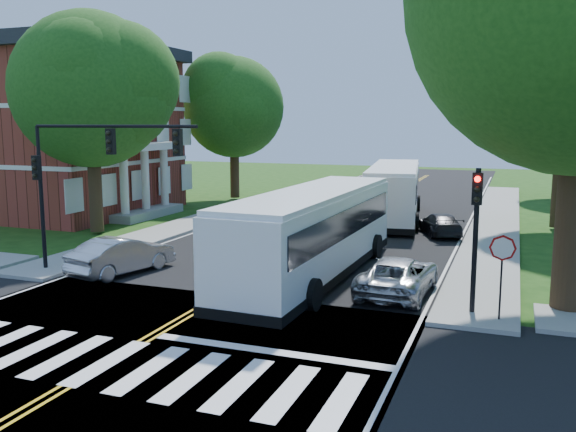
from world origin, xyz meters
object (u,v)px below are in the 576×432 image
at_px(signal_ne, 476,221).
at_px(hatchback, 122,255).
at_px(signal_nw, 87,163).
at_px(bus_lead, 313,232).
at_px(bus_follow, 394,191).
at_px(suv, 398,275).
at_px(dark_sedan, 440,224).

relative_size(signal_ne, hatchback, 1.00).
bearing_deg(signal_nw, signal_ne, 0.05).
xyz_separation_m(bus_lead, hatchback, (-7.21, -2.03, -1.04)).
xyz_separation_m(bus_follow, suv, (3.26, -16.31, -1.09)).
bearing_deg(bus_follow, hatchback, 58.71).
bearing_deg(signal_nw, dark_sedan, 49.68).
bearing_deg(hatchback, signal_ne, -170.12).
relative_size(signal_nw, bus_lead, 0.55).
bearing_deg(hatchback, suv, -161.95).
xyz_separation_m(signal_ne, bus_lead, (-6.04, 2.81, -1.19)).
bearing_deg(hatchback, bus_lead, -151.04).
bearing_deg(suv, dark_sedan, -87.81).
bearing_deg(dark_sedan, signal_ne, 80.13).
bearing_deg(bus_lead, dark_sedan, -106.46).
xyz_separation_m(signal_nw, signal_ne, (14.06, 0.01, -1.41)).
distance_m(bus_follow, suv, 16.67).
xyz_separation_m(hatchback, suv, (10.68, 0.90, -0.07)).
bearing_deg(suv, signal_ne, 149.33).
bearing_deg(suv, bus_follow, -76.29).
relative_size(bus_follow, hatchback, 2.96).
bearing_deg(bus_follow, signal_nw, 57.50).
xyz_separation_m(bus_follow, hatchback, (-7.43, -17.21, -1.02)).
relative_size(signal_nw, bus_follow, 0.55).
bearing_deg(signal_nw, bus_lead, 19.41).
relative_size(bus_lead, suv, 2.75).
relative_size(bus_follow, suv, 2.75).
bearing_deg(signal_nw, bus_follow, 65.45).
relative_size(signal_ne, bus_follow, 0.34).
distance_m(bus_lead, dark_sedan, 11.38).
height_order(signal_ne, bus_follow, signal_ne).
height_order(signal_nw, bus_follow, signal_nw).
height_order(bus_lead, bus_follow, bus_lead).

